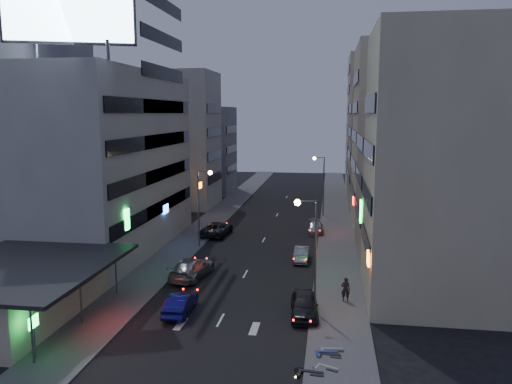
% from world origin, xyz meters
% --- Properties ---
extents(ground, '(180.00, 180.00, 0.00)m').
position_xyz_m(ground, '(0.00, 0.00, 0.00)').
color(ground, black).
rests_on(ground, ground).
extents(sidewalk_left, '(4.00, 120.00, 0.12)m').
position_xyz_m(sidewalk_left, '(-8.00, 30.00, 0.06)').
color(sidewalk_left, '#4C4C4F').
rests_on(sidewalk_left, ground).
extents(sidewalk_right, '(4.00, 120.00, 0.12)m').
position_xyz_m(sidewalk_right, '(8.00, 30.00, 0.06)').
color(sidewalk_right, '#4C4C4F').
rests_on(sidewalk_right, ground).
extents(food_court, '(11.00, 13.00, 3.88)m').
position_xyz_m(food_court, '(-13.90, 2.00, 1.98)').
color(food_court, beige).
rests_on(food_court, ground).
extents(white_building, '(14.00, 24.00, 18.00)m').
position_xyz_m(white_building, '(-17.00, 20.00, 9.00)').
color(white_building, '#AFAEAA').
rests_on(white_building, ground).
extents(grey_tower, '(10.00, 14.00, 34.00)m').
position_xyz_m(grey_tower, '(-26.00, 23.00, 17.00)').
color(grey_tower, gray).
rests_on(grey_tower, ground).
extents(shophouse_near, '(10.00, 11.00, 20.00)m').
position_xyz_m(shophouse_near, '(15.00, 10.50, 10.00)').
color(shophouse_near, beige).
rests_on(shophouse_near, ground).
extents(shophouse_mid, '(11.00, 12.00, 16.00)m').
position_xyz_m(shophouse_mid, '(15.50, 22.00, 8.00)').
color(shophouse_mid, tan).
rests_on(shophouse_mid, ground).
extents(shophouse_far, '(10.00, 14.00, 22.00)m').
position_xyz_m(shophouse_far, '(15.00, 35.00, 11.00)').
color(shophouse_far, beige).
rests_on(shophouse_far, ground).
extents(far_left_a, '(11.00, 10.00, 20.00)m').
position_xyz_m(far_left_a, '(-15.50, 45.00, 10.00)').
color(far_left_a, '#AFAEAA').
rests_on(far_left_a, ground).
extents(far_left_b, '(12.00, 10.00, 15.00)m').
position_xyz_m(far_left_b, '(-16.00, 58.00, 7.50)').
color(far_left_b, gray).
rests_on(far_left_b, ground).
extents(far_right_a, '(11.00, 12.00, 18.00)m').
position_xyz_m(far_right_a, '(15.50, 50.00, 9.00)').
color(far_right_a, tan).
rests_on(far_right_a, ground).
extents(far_right_b, '(12.00, 12.00, 24.00)m').
position_xyz_m(far_right_b, '(16.00, 64.00, 12.00)').
color(far_right_b, beige).
rests_on(far_right_b, ground).
extents(billboard, '(9.52, 3.75, 6.20)m').
position_xyz_m(billboard, '(-12.99, 9.97, 21.66)').
color(billboard, '#595B60').
rests_on(billboard, white_building).
extents(street_lamp_right_near, '(1.60, 0.44, 8.02)m').
position_xyz_m(street_lamp_right_near, '(5.90, 6.00, 5.36)').
color(street_lamp_right_near, '#595B60').
rests_on(street_lamp_right_near, sidewalk_right).
extents(street_lamp_left, '(1.60, 0.44, 8.02)m').
position_xyz_m(street_lamp_left, '(-5.90, 22.00, 5.36)').
color(street_lamp_left, '#595B60').
rests_on(street_lamp_left, sidewalk_left).
extents(street_lamp_right_far, '(1.60, 0.44, 8.02)m').
position_xyz_m(street_lamp_right_far, '(5.90, 40.00, 5.36)').
color(street_lamp_right_far, '#595B60').
rests_on(street_lamp_right_far, sidewalk_right).
extents(parked_car_right_near, '(2.25, 4.80, 1.59)m').
position_xyz_m(parked_car_right_near, '(5.60, 5.57, 0.79)').
color(parked_car_right_near, black).
rests_on(parked_car_right_near, ground).
extents(parked_car_right_mid, '(1.40, 3.93, 1.29)m').
position_xyz_m(parked_car_right_mid, '(4.62, 18.60, 0.65)').
color(parked_car_right_mid, '#9B9CA3').
rests_on(parked_car_right_mid, ground).
extents(parked_car_left, '(3.07, 5.92, 1.59)m').
position_xyz_m(parked_car_left, '(-5.60, 27.28, 0.80)').
color(parked_car_left, '#28282D').
rests_on(parked_car_left, ground).
extents(parked_car_right_far, '(2.02, 4.55, 1.30)m').
position_xyz_m(parked_car_right_far, '(5.60, 30.12, 0.65)').
color(parked_car_right_far, gray).
rests_on(parked_car_right_far, ground).
extents(road_car_blue, '(1.58, 4.36, 1.43)m').
position_xyz_m(road_car_blue, '(-3.03, 4.74, 0.71)').
color(road_car_blue, navy).
rests_on(road_car_blue, ground).
extents(road_car_silver, '(3.13, 6.10, 1.70)m').
position_xyz_m(road_car_silver, '(-4.36, 12.38, 0.85)').
color(road_car_silver, '#9FA3A7').
rests_on(road_car_silver, ground).
extents(person, '(0.69, 0.47, 1.82)m').
position_xyz_m(person, '(8.49, 8.53, 1.03)').
color(person, black).
rests_on(person, sidewalk_right).
extents(scooter_black_a, '(0.88, 2.10, 1.25)m').
position_xyz_m(scooter_black_a, '(7.10, -2.14, 0.74)').
color(scooter_black_a, black).
rests_on(scooter_black_a, sidewalk_right).
extents(scooter_silver_a, '(1.27, 1.96, 1.14)m').
position_xyz_m(scooter_silver_a, '(7.95, -1.64, 0.69)').
color(scooter_silver_a, '#B4B6BC').
rests_on(scooter_silver_a, sidewalk_right).
extents(scooter_blue, '(0.95, 2.08, 1.22)m').
position_xyz_m(scooter_blue, '(7.87, 0.44, 0.73)').
color(scooter_blue, navy).
rests_on(scooter_blue, sidewalk_right).
extents(scooter_black_b, '(0.82, 1.88, 1.11)m').
position_xyz_m(scooter_black_b, '(8.08, -0.04, 0.68)').
color(scooter_black_b, black).
rests_on(scooter_black_b, sidewalk_right).
extents(scooter_silver_b, '(0.83, 1.98, 1.18)m').
position_xyz_m(scooter_silver_b, '(8.15, 0.85, 0.71)').
color(scooter_silver_b, '#B1B2B9').
rests_on(scooter_silver_b, sidewalk_right).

